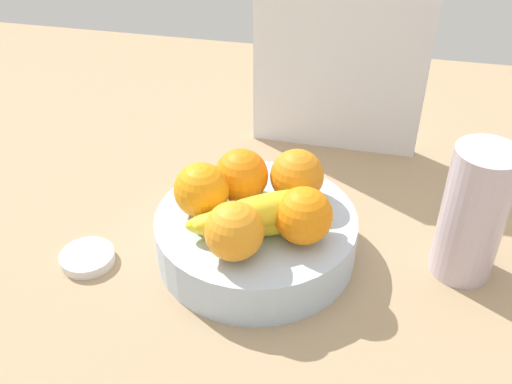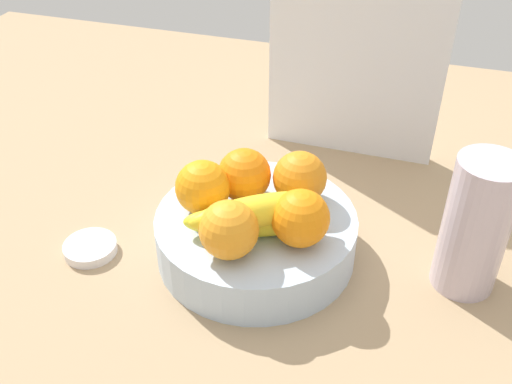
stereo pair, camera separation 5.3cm
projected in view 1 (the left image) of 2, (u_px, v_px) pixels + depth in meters
The scene contains 11 objects.
ground_plane at pixel (246, 249), 84.57cm from camera, with size 180.00×140.00×3.00cm, color tan.
fruit_bowl at pixel (256, 235), 79.88cm from camera, with size 26.71×26.71×6.29cm, color silver.
orange_front_left at pixel (241, 176), 79.35cm from camera, with size 7.22×7.22×7.22cm, color orange.
orange_front_right at pixel (202, 190), 76.66cm from camera, with size 7.22×7.22×7.22cm, color orange.
orange_center at pixel (234, 231), 70.03cm from camera, with size 7.22×7.22×7.22cm, color orange.
orange_back_left at pixel (303, 216), 72.39cm from camera, with size 7.22×7.22×7.22cm, color orange.
orange_back_right at pixel (297, 176), 79.29cm from camera, with size 7.22×7.22×7.22cm, color orange.
banana_bunch at pixel (257, 216), 73.12cm from camera, with size 17.80×12.88×6.20cm.
cutting_board at pixel (341, 47), 93.91cm from camera, with size 28.00×1.80×36.00cm, color silver.
thermos_tumbler at pixel (473, 214), 73.76cm from camera, with size 7.97×7.97×18.44cm, color #C1B2C0.
jar_lid at pixel (88, 258), 79.85cm from camera, with size 7.21×7.21×1.40cm, color white.
Camera 1 is at (15.02, -61.75, 54.90)cm, focal length 41.82 mm.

